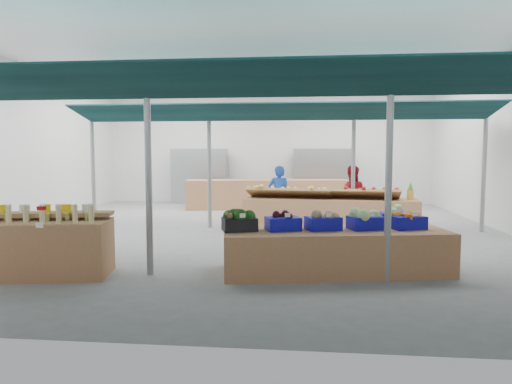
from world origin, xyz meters
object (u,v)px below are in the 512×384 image
crate_stack (423,253)px  vendor_right (351,197)px  fruit_counter (329,216)px  vendor_left (279,196)px  veg_counter (335,251)px  bottle_shelf (46,246)px

crate_stack → vendor_right: vendor_right is taller
fruit_counter → crate_stack: (1.23, -3.29, -0.10)m
fruit_counter → vendor_left: size_ratio=2.50×
vendor_left → vendor_right: 1.80m
fruit_counter → vendor_left: bearing=140.9°
fruit_counter → vendor_right: bearing=64.8°
crate_stack → vendor_left: 5.04m
fruit_counter → vendor_left: 1.67m
crate_stack → veg_counter: bearing=-176.2°
vendor_right → vendor_left: bearing=3.4°
vendor_left → bottle_shelf: bearing=61.1°
vendor_right → fruit_counter: bearing=64.8°
vendor_right → veg_counter: bearing=84.3°
crate_stack → vendor_right: size_ratio=0.41×
veg_counter → crate_stack: size_ratio=5.43×
bottle_shelf → crate_stack: bottle_shelf is taller
fruit_counter → bottle_shelf: bearing=-134.4°
bottle_shelf → crate_stack: bearing=-3.0°
bottle_shelf → vendor_left: size_ratio=1.29×
bottle_shelf → vendor_left: (3.23, 5.12, 0.32)m
bottle_shelf → vendor_left: vendor_left is taller
bottle_shelf → fruit_counter: 5.98m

